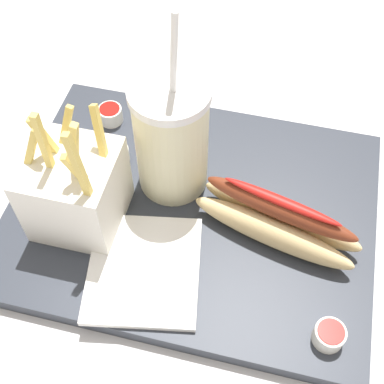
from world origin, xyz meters
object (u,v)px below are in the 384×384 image
object	(u,v)px
ketchup_cup_1	(115,154)
hot_dog_1	(277,219)
fries_basket	(75,189)
ketchup_cup_2	(329,335)
napkin_stack	(144,269)
soda_cup	(171,138)
ketchup_cup_3	(110,114)

from	to	relation	value
ketchup_cup_1	hot_dog_1	bearing A→B (deg)	-15.37
fries_basket	ketchup_cup_2	bearing A→B (deg)	-15.75
hot_dog_1	napkin_stack	distance (m)	0.15
soda_cup	ketchup_cup_1	world-z (taller)	soda_cup
hot_dog_1	fries_basket	bearing A→B (deg)	-172.04
fries_basket	hot_dog_1	world-z (taller)	fries_basket
fries_basket	napkin_stack	xyz separation A→B (m)	(0.09, -0.05, -0.05)
hot_dog_1	ketchup_cup_3	size ratio (longest dim) A/B	6.28
hot_dog_1	ketchup_cup_2	size ratio (longest dim) A/B	6.21
napkin_stack	hot_dog_1	bearing A→B (deg)	32.42
soda_cup	fries_basket	xyz separation A→B (m)	(-0.09, -0.08, -0.02)
hot_dog_1	ketchup_cup_2	distance (m)	0.13
hot_dog_1	ketchup_cup_1	distance (m)	0.22
hot_dog_1	napkin_stack	size ratio (longest dim) A/B	1.49
ketchup_cup_1	ketchup_cup_3	distance (m)	0.07
soda_cup	ketchup_cup_2	distance (m)	0.26
fries_basket	ketchup_cup_2	size ratio (longest dim) A/B	5.69
ketchup_cup_3	soda_cup	bearing A→B (deg)	-35.47
ketchup_cup_2	napkin_stack	distance (m)	0.20
fries_basket	napkin_stack	distance (m)	0.11
fries_basket	ketchup_cup_3	xyz separation A→B (m)	(-0.02, 0.15, -0.04)
hot_dog_1	ketchup_cup_2	world-z (taller)	hot_dog_1
soda_cup	ketchup_cup_2	world-z (taller)	soda_cup
ketchup_cup_2	napkin_stack	xyz separation A→B (m)	(-0.20, 0.03, -0.01)
fries_basket	ketchup_cup_1	bearing A→B (deg)	83.20
fries_basket	napkin_stack	bearing A→B (deg)	-30.25
fries_basket	napkin_stack	world-z (taller)	fries_basket
ketchup_cup_1	ketchup_cup_3	bearing A→B (deg)	113.53
soda_cup	napkin_stack	size ratio (longest dim) A/B	1.82
ketchup_cup_2	ketchup_cup_3	bearing A→B (deg)	142.76
hot_dog_1	ketchup_cup_2	xyz separation A→B (m)	(0.07, -0.11, -0.01)
soda_cup	napkin_stack	bearing A→B (deg)	-89.57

